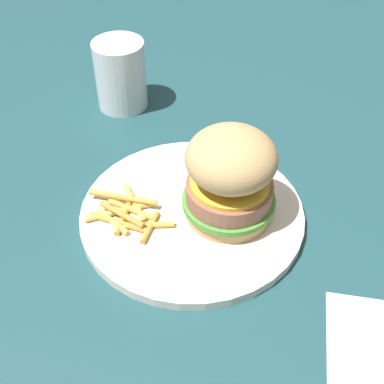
{
  "coord_description": "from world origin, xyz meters",
  "views": [
    {
      "loc": [
        -0.13,
        0.44,
        0.45
      ],
      "look_at": [
        -0.01,
        0.02,
        0.04
      ],
      "focal_mm": 48.73,
      "sensor_mm": 36.0,
      "label": 1
    }
  ],
  "objects_px": {
    "sandwich": "(230,176)",
    "fries_pile": "(128,213)",
    "drink_glass": "(121,78)",
    "plate": "(192,214)"
  },
  "relations": [
    {
      "from": "sandwich",
      "to": "fries_pile",
      "type": "xyz_separation_m",
      "value": [
        0.11,
        0.04,
        -0.05
      ]
    },
    {
      "from": "drink_glass",
      "to": "sandwich",
      "type": "bearing_deg",
      "value": 137.62
    },
    {
      "from": "sandwich",
      "to": "drink_glass",
      "type": "xyz_separation_m",
      "value": [
        0.21,
        -0.19,
        -0.02
      ]
    },
    {
      "from": "sandwich",
      "to": "drink_glass",
      "type": "bearing_deg",
      "value": -42.38
    },
    {
      "from": "plate",
      "to": "drink_glass",
      "type": "bearing_deg",
      "value": -49.92
    },
    {
      "from": "sandwich",
      "to": "drink_glass",
      "type": "relative_size",
      "value": 1.12
    },
    {
      "from": "plate",
      "to": "drink_glass",
      "type": "xyz_separation_m",
      "value": [
        0.17,
        -0.2,
        0.04
      ]
    },
    {
      "from": "sandwich",
      "to": "fries_pile",
      "type": "bearing_deg",
      "value": 20.02
    },
    {
      "from": "plate",
      "to": "sandwich",
      "type": "relative_size",
      "value": 2.32
    },
    {
      "from": "fries_pile",
      "to": "drink_glass",
      "type": "height_order",
      "value": "drink_glass"
    }
  ]
}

